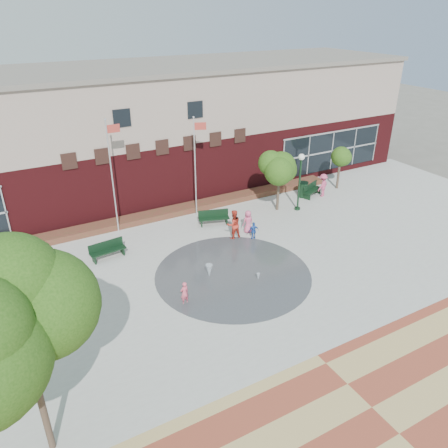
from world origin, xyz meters
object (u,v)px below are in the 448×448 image
trash_can (303,190)px  flagpole_right (196,163)px  child_splash (184,293)px  tree_big_left (15,304)px  flagpole_left (112,172)px  bench_left (108,253)px

trash_can → flagpole_right: bearing=174.0°
flagpole_right → trash_can: bearing=15.7°
flagpole_right → child_splash: size_ratio=5.62×
tree_big_left → flagpole_left: bearing=65.1°
flagpole_right → bench_left: bearing=-137.2°
trash_can → tree_big_left: size_ratio=0.15×
tree_big_left → flagpole_right: bearing=48.9°
flagpole_left → trash_can: bearing=-3.4°
bench_left → tree_big_left: bearing=-120.8°
tree_big_left → child_splash: 10.03m
bench_left → child_splash: 6.34m
flagpole_right → bench_left: (-6.93, -2.67, -3.49)m
trash_can → tree_big_left: bearing=-147.9°
flagpole_right → child_splash: 10.43m
child_splash → flagpole_left: bearing=-96.4°
flagpole_right → bench_left: 8.21m
bench_left → trash_can: bearing=0.1°
trash_can → tree_big_left: tree_big_left is taller
trash_can → tree_big_left: 24.52m
flagpole_right → trash_can: size_ratio=5.75×
tree_big_left → trash_can: bearing=32.1°
flagpole_left → flagpole_right: (5.41, -0.31, -0.22)m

